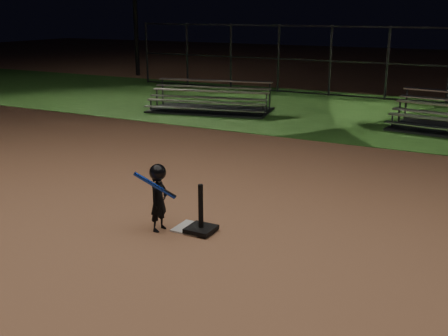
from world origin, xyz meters
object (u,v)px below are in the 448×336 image
child_batter (159,195)px  batting_tee (201,223)px  home_plate (192,228)px  bleacher_left (210,105)px

child_batter → batting_tee: bearing=-67.6°
home_plate → child_batter: (-0.38, -0.24, 0.51)m
home_plate → batting_tee: (0.19, -0.05, 0.13)m
home_plate → child_batter: bearing=-147.8°
batting_tee → bleacher_left: 9.44m
batting_tee → child_batter: child_batter is taller
bleacher_left → batting_tee: bearing=-73.8°
batting_tee → bleacher_left: size_ratio=0.17×
bleacher_left → home_plate: bearing=-74.7°
child_batter → bleacher_left: child_batter is taller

